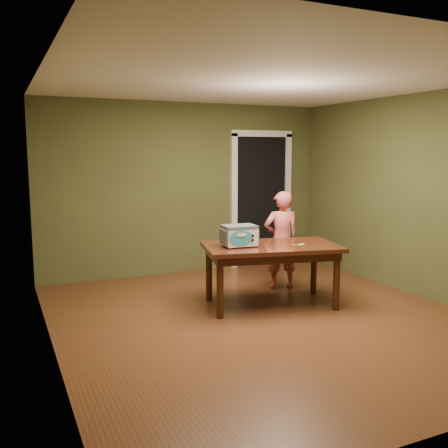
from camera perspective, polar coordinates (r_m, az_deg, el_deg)
name	(u,v)px	position (r m, az deg, el deg)	size (l,w,h in m)	color
floor	(265,319)	(5.71, 4.72, -10.78)	(5.00, 5.00, 0.00)	brown
room_shell	(267,166)	(5.40, 4.94, 6.61)	(4.52, 5.02, 2.61)	#4C522B
doorway	(252,199)	(8.50, 3.27, 2.82)	(1.10, 0.66, 2.25)	black
dining_table	(271,253)	(6.06, 5.39, -3.30)	(1.76, 1.23, 0.75)	#35130C
toy_oven	(239,235)	(5.88, 1.75, -1.26)	(0.43, 0.31, 0.25)	#4C4F54
baking_pan	(295,246)	(5.95, 8.11, -2.45)	(0.10, 0.10, 0.02)	silver
spatula	(299,245)	(6.05, 8.53, -2.37)	(0.18, 0.03, 0.01)	#FFFC6E
child	(281,240)	(6.82, 6.56, -1.85)	(0.49, 0.32, 1.34)	#C0534F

